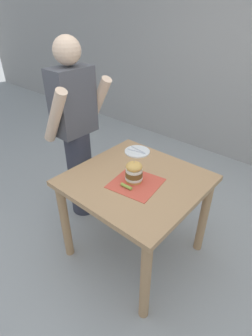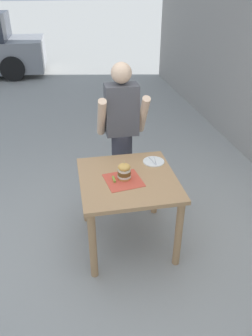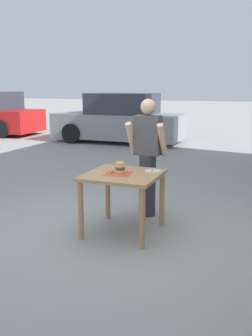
# 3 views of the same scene
# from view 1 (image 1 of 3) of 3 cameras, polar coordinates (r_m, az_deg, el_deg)

# --- Properties ---
(ground_plane) EXTENTS (80.00, 80.00, 0.00)m
(ground_plane) POSITION_cam_1_polar(r_m,az_deg,el_deg) (2.48, 1.83, -17.35)
(ground_plane) COLOR #9E9E99
(patio_table) EXTENTS (0.92, 0.95, 0.78)m
(patio_table) POSITION_cam_1_polar(r_m,az_deg,el_deg) (2.03, 2.14, -5.43)
(patio_table) COLOR tan
(patio_table) RESTS_ON ground
(serving_paper) EXTENTS (0.37, 0.37, 0.00)m
(serving_paper) POSITION_cam_1_polar(r_m,az_deg,el_deg) (1.89, 2.15, -3.33)
(serving_paper) COLOR #D64C38
(serving_paper) RESTS_ON patio_table
(sandwich) EXTENTS (0.13, 0.13, 0.19)m
(sandwich) POSITION_cam_1_polar(r_m,az_deg,el_deg) (1.87, 1.75, -0.84)
(sandwich) COLOR gold
(sandwich) RESTS_ON serving_paper
(pickle_spear) EXTENTS (0.03, 0.09, 0.02)m
(pickle_spear) POSITION_cam_1_polar(r_m,az_deg,el_deg) (1.84, 0.08, -4.04)
(pickle_spear) COLOR #8EA83D
(pickle_spear) RESTS_ON serving_paper
(side_plate_with_forks) EXTENTS (0.22, 0.22, 0.02)m
(side_plate_with_forks) POSITION_cam_1_polar(r_m,az_deg,el_deg) (2.29, 2.46, 3.63)
(side_plate_with_forks) COLOR white
(side_plate_with_forks) RESTS_ON patio_table
(diner_across_table) EXTENTS (0.55, 0.35, 1.69)m
(diner_across_table) POSITION_cam_1_polar(r_m,az_deg,el_deg) (2.42, -10.73, 7.32)
(diner_across_table) COLOR #33333D
(diner_across_table) RESTS_ON ground
(parked_car_mid_block) EXTENTS (4.21, 1.86, 1.60)m
(parked_car_mid_block) POSITION_cam_1_polar(r_m,az_deg,el_deg) (11.94, -6.42, 26.64)
(parked_car_mid_block) COLOR black
(parked_car_mid_block) RESTS_ON ground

